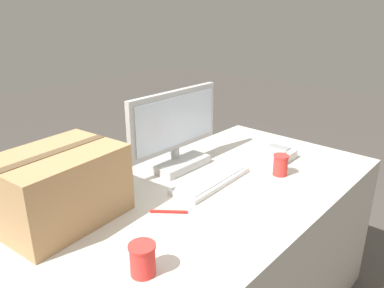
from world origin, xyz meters
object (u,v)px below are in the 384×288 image
(paper_cup_right, at_px, (280,165))
(cardboard_box, at_px, (59,187))
(keyboard, at_px, (211,180))
(desk_phone, at_px, (273,154))
(pen_marker, at_px, (170,212))
(paper_cup_left, at_px, (143,259))
(spoon, at_px, (265,240))
(monitor, at_px, (175,135))

(paper_cup_right, distance_m, cardboard_box, 0.98)
(keyboard, distance_m, desk_phone, 0.44)
(keyboard, xyz_separation_m, pen_marker, (-0.31, -0.05, -0.01))
(paper_cup_right, relative_size, cardboard_box, 0.21)
(cardboard_box, bearing_deg, paper_cup_left, -90.38)
(keyboard, xyz_separation_m, paper_cup_left, (-0.61, -0.23, 0.04))
(desk_phone, distance_m, paper_cup_right, 0.20)
(desk_phone, xyz_separation_m, pen_marker, (-0.75, 0.02, -0.02))
(spoon, height_order, pen_marker, pen_marker)
(paper_cup_left, bearing_deg, spoon, -25.23)
(monitor, xyz_separation_m, keyboard, (-0.03, -0.26, -0.15))
(paper_cup_right, relative_size, spoon, 0.71)
(desk_phone, xyz_separation_m, spoon, (-0.66, -0.35, -0.03))
(paper_cup_right, bearing_deg, pen_marker, 166.52)
(monitor, relative_size, paper_cup_right, 5.63)
(desk_phone, distance_m, cardboard_box, 1.09)
(paper_cup_right, bearing_deg, spoon, -155.95)
(paper_cup_left, xyz_separation_m, spoon, (0.39, -0.18, -0.05))
(paper_cup_right, bearing_deg, desk_phone, 39.54)
(paper_cup_left, xyz_separation_m, pen_marker, (0.30, 0.18, -0.04))
(monitor, bearing_deg, paper_cup_left, -142.75)
(desk_phone, distance_m, paper_cup_left, 1.06)
(monitor, relative_size, spoon, 3.97)
(monitor, bearing_deg, spoon, -110.71)
(monitor, height_order, pen_marker, monitor)
(paper_cup_left, height_order, cardboard_box, cardboard_box)
(spoon, xyz_separation_m, pen_marker, (-0.09, 0.37, 0.00))
(cardboard_box, bearing_deg, monitor, 2.98)
(desk_phone, relative_size, pen_marker, 1.54)
(desk_phone, xyz_separation_m, paper_cup_left, (-1.04, -0.17, 0.02))
(spoon, bearing_deg, monitor, 146.50)
(paper_cup_left, xyz_separation_m, paper_cup_right, (0.89, 0.04, -0.00))
(paper_cup_left, relative_size, paper_cup_right, 1.00)
(pen_marker, bearing_deg, paper_cup_left, -97.02)
(desk_phone, bearing_deg, pen_marker, 178.09)
(monitor, xyz_separation_m, desk_phone, (0.40, -0.32, -0.14))
(keyboard, relative_size, spoon, 3.00)
(paper_cup_left, height_order, spoon, paper_cup_left)
(paper_cup_left, distance_m, cardboard_box, 0.46)
(keyboard, bearing_deg, cardboard_box, 157.13)
(paper_cup_right, xyz_separation_m, pen_marker, (-0.59, 0.14, -0.04))
(paper_cup_left, relative_size, pen_marker, 0.82)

